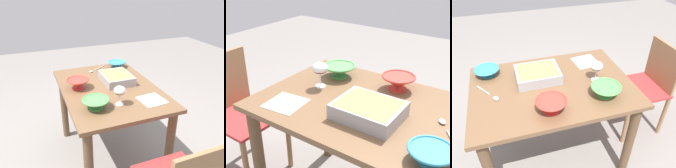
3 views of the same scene
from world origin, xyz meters
TOP-DOWN VIEW (x-y plane):
  - ground_plane at (0.00, 0.00)m, footprint 8.00×8.00m
  - dining_table at (0.00, 0.00)m, footprint 1.10×0.78m
  - wine_glass at (-0.31, 0.03)m, footprint 0.09×0.09m
  - casserole_dish at (0.08, -0.10)m, footprint 0.31×0.25m
  - mixing_bowl at (0.07, 0.25)m, footprint 0.19×0.19m
  - small_bowl at (0.42, -0.25)m, footprint 0.18×0.18m
  - serving_bowl at (-0.30, 0.21)m, footprint 0.20×0.20m
  - serving_spoon at (0.40, 0.01)m, footprint 0.14×0.20m
  - napkin at (-0.34, -0.23)m, footprint 0.20×0.20m

SIDE VIEW (x-z plane):
  - ground_plane at x=0.00m, z-range 0.00..0.00m
  - dining_table at x=0.00m, z-range 0.24..1.00m
  - napkin at x=-0.34m, z-range 0.76..0.76m
  - serving_spoon at x=0.40m, z-range 0.76..0.77m
  - small_bowl at x=0.42m, z-range 0.76..0.83m
  - casserole_dish at x=0.08m, z-range 0.76..0.84m
  - serving_bowl at x=-0.30m, z-range 0.76..0.84m
  - mixing_bowl at x=0.07m, z-range 0.76..0.85m
  - wine_glass at x=-0.31m, z-range 0.79..0.94m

